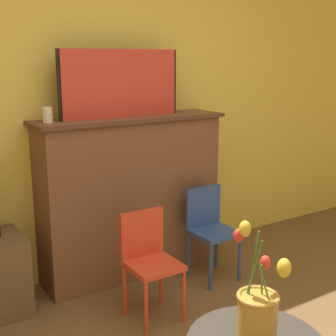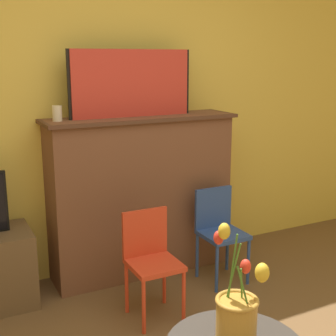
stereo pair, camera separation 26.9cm
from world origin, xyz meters
name	(u,v)px [view 1 (the left image)]	position (x,y,z in m)	size (l,w,h in m)	color
wall_back	(86,95)	(0.00, 2.13, 1.35)	(8.00, 0.06, 2.70)	#EAC651
fireplace_mantel	(131,195)	(0.24, 1.92, 0.61)	(1.42, 0.39, 1.20)	brown
painting	(121,84)	(0.18, 1.93, 1.43)	(0.92, 0.03, 0.47)	black
mantel_candle	(47,115)	(-0.36, 1.92, 1.25)	(0.06, 0.06, 0.10)	silver
chair_red	(149,257)	(0.03, 1.30, 0.40)	(0.30, 0.30, 0.68)	red
chair_blue	(210,226)	(0.69, 1.54, 0.40)	(0.30, 0.30, 0.68)	#2D4C99
vase_tulips	(258,311)	(-0.07, 0.23, 0.58)	(0.18, 0.22, 0.53)	#B78433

